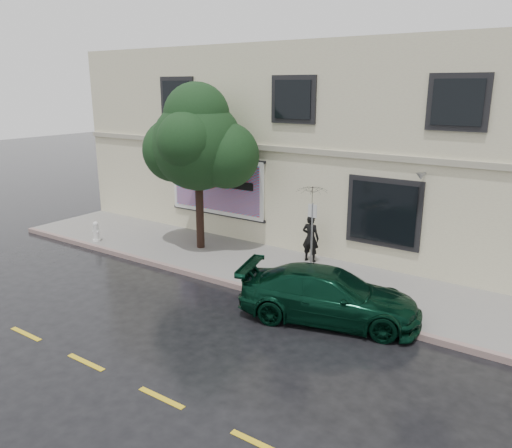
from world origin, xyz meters
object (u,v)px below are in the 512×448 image
Objects in this scene: car at (329,295)px; fire_hydrant at (96,232)px; pedestrian at (311,238)px; street_tree at (198,145)px.

fire_hydrant is (-9.69, 0.68, -0.14)m from car.
pedestrian reaches higher than car.
pedestrian is 4.84m from street_tree.
car is at bearing 2.27° from fire_hydrant.
car is 3.89m from pedestrian.
pedestrian is at bearing 13.07° from street_tree.
pedestrian is 0.30× the size of street_tree.
street_tree is 5.08m from fire_hydrant.
car is 9.72m from fire_hydrant.
fire_hydrant is at bearing -156.20° from street_tree.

